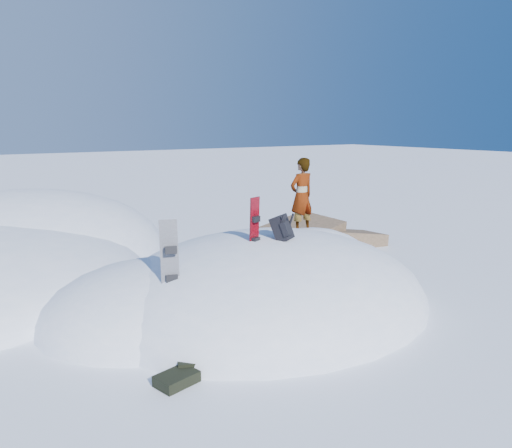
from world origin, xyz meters
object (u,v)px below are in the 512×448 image
person (302,196)px  snowboard_red (255,232)px  snowboard_dark (170,267)px  backpack (283,228)px

person → snowboard_red: bearing=26.9°
snowboard_dark → backpack: snowboard_dark is taller
backpack → snowboard_dark: bearing=150.7°
snowboard_dark → backpack: (2.37, 0.02, 0.40)m
backpack → person: 2.29m
snowboard_dark → backpack: size_ratio=2.74×
backpack → person: size_ratio=0.33×
snowboard_red → snowboard_dark: size_ratio=0.85×
snowboard_dark → backpack: 2.40m
snowboard_red → snowboard_dark: bearing=168.4°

